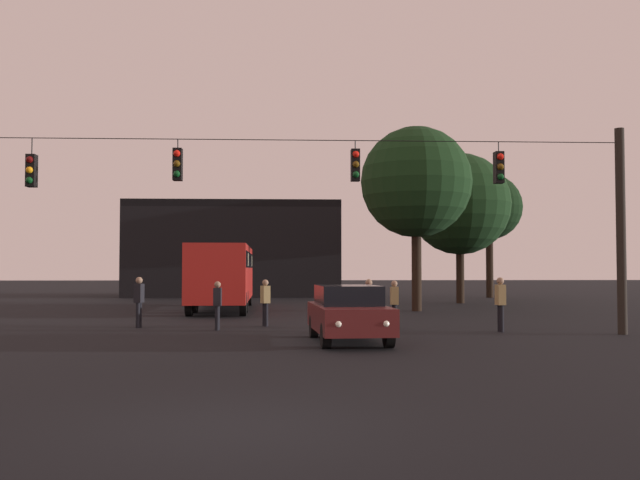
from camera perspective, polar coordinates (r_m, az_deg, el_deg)
The scene contains 14 objects.
ground_plane at distance 33.55m, azimuth -3.73°, elevation -5.66°, with size 168.00×168.00×0.00m, color black.
overhead_signal_span at distance 21.01m, azimuth -4.33°, elevation 2.38°, with size 21.68×0.44×6.23m.
city_bus at distance 33.98m, azimuth -7.78°, elevation -2.46°, with size 2.79×11.06×3.00m.
car_near_right at distance 19.13m, azimuth 2.30°, elevation -5.84°, with size 2.09×4.43×1.52m.
pedestrian_crossing_left at distance 24.54m, azimuth -14.32°, elevation -4.60°, with size 0.30×0.40×1.69m.
pedestrian_crossing_center at distance 23.09m, azimuth -8.23°, elevation -5.01°, with size 0.24×0.36×1.56m.
pedestrian_crossing_right at distance 22.88m, azimuth 14.27°, elevation -4.76°, with size 0.26×0.38×1.70m.
pedestrian_near_bus at distance 23.76m, azimuth 5.99°, elevation -4.92°, with size 0.24×0.36×1.58m.
pedestrian_trailing at distance 24.45m, azimuth -4.41°, elevation -4.82°, with size 0.36×0.42×1.60m.
pedestrian_far_side at distance 22.46m, azimuth 3.94°, elevation -4.98°, with size 0.25×0.37×1.64m.
corner_building at distance 51.82m, azimuth -6.78°, elevation -0.79°, with size 14.78×8.08×6.63m.
tree_left_silhouette at distance 33.51m, azimuth 7.72°, elevation 4.59°, with size 5.18×5.18×8.60m.
tree_behind_building at distance 49.59m, azimuth 13.41°, elevation 2.55°, with size 4.46×4.46×8.38m.
tree_right_far at distance 41.26m, azimuth 11.14°, elevation 2.83°, with size 5.78×5.78×8.53m.
Camera 1 is at (0.66, -8.99, 1.98)m, focal length 39.89 mm.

